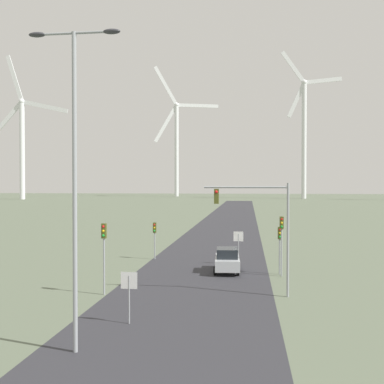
# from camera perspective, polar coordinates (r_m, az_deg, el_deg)

# --- Properties ---
(road_surface) EXTENTS (10.00, 240.00, 0.01)m
(road_surface) POSITION_cam_1_polar(r_m,az_deg,el_deg) (58.93, 3.74, -5.50)
(road_surface) COLOR #2D2D33
(road_surface) RESTS_ON ground
(streetlamp) EXTENTS (3.76, 0.32, 12.74)m
(streetlamp) POSITION_cam_1_polar(r_m,az_deg,el_deg) (18.38, -14.69, 4.33)
(streetlamp) COLOR #93999E
(streetlamp) RESTS_ON ground
(stop_sign_near) EXTENTS (0.81, 0.07, 2.49)m
(stop_sign_near) POSITION_cam_1_polar(r_m,az_deg,el_deg) (22.13, -7.99, -11.93)
(stop_sign_near) COLOR #93999E
(stop_sign_near) RESTS_ON ground
(stop_sign_far) EXTENTS (0.81, 0.07, 2.76)m
(stop_sign_far) POSITION_cam_1_polar(r_m,az_deg,el_deg) (37.50, 5.91, -6.28)
(stop_sign_far) COLOR #93999E
(stop_sign_far) RESTS_ON ground
(traffic_light_post_near_left) EXTENTS (0.28, 0.33, 4.32)m
(traffic_light_post_near_left) POSITION_cam_1_polar(r_m,az_deg,el_deg) (27.74, -11.12, -6.33)
(traffic_light_post_near_left) COLOR #93999E
(traffic_light_post_near_left) RESTS_ON ground
(traffic_light_post_near_right) EXTENTS (0.28, 0.34, 4.34)m
(traffic_light_post_near_right) POSITION_cam_1_polar(r_m,az_deg,el_deg) (33.25, 11.31, -5.09)
(traffic_light_post_near_right) COLOR #93999E
(traffic_light_post_near_right) RESTS_ON ground
(traffic_light_post_mid_left) EXTENTS (0.28, 0.34, 3.27)m
(traffic_light_post_mid_left) POSITION_cam_1_polar(r_m,az_deg,el_deg) (40.10, -4.77, -5.12)
(traffic_light_post_mid_left) COLOR #93999E
(traffic_light_post_mid_left) RESTS_ON ground
(traffic_light_post_mid_right) EXTENTS (0.28, 0.34, 3.52)m
(traffic_light_post_mid_right) POSITION_cam_1_polar(r_m,az_deg,el_deg) (33.96, 11.08, -5.95)
(traffic_light_post_mid_right) COLOR #93999E
(traffic_light_post_mid_right) RESTS_ON ground
(traffic_light_mast_overhead) EXTENTS (5.06, 0.35, 6.76)m
(traffic_light_mast_overhead) POSITION_cam_1_polar(r_m,az_deg,el_deg) (27.05, 8.57, -2.98)
(traffic_light_mast_overhead) COLOR #93999E
(traffic_light_mast_overhead) RESTS_ON ground
(car_approaching) EXTENTS (2.03, 4.19, 1.83)m
(car_approaching) POSITION_cam_1_polar(r_m,az_deg,el_deg) (34.56, 4.50, -8.61)
(car_approaching) COLOR #B7BCC1
(car_approaching) RESTS_ON ground
(wind_turbine_far_left) EXTENTS (35.56, 2.60, 62.83)m
(wind_turbine_far_left) POSITION_cam_1_polar(r_m,az_deg,el_deg) (210.13, -20.77, 6.45)
(wind_turbine_far_left) COLOR silver
(wind_turbine_far_left) RESTS_ON ground
(wind_turbine_left) EXTENTS (34.03, 11.33, 69.89)m
(wind_turbine_left) POSITION_cam_1_polar(r_m,az_deg,el_deg) (244.36, -1.97, 6.69)
(wind_turbine_left) COLOR silver
(wind_turbine_left) RESTS_ON ground
(wind_turbine_center) EXTENTS (27.93, 4.11, 67.54)m
(wind_turbine_center) POSITION_cam_1_polar(r_m,az_deg,el_deg) (213.49, 14.04, 7.72)
(wind_turbine_center) COLOR silver
(wind_turbine_center) RESTS_ON ground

